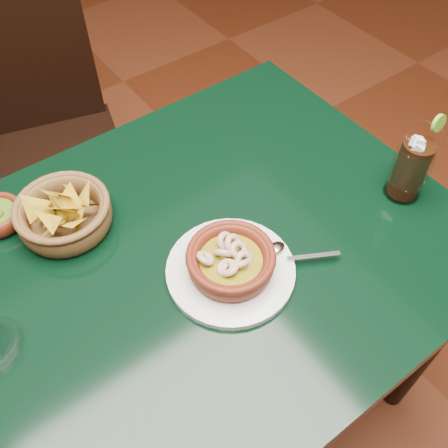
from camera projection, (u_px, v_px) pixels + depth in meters
ground at (182, 411)px, 1.49m from camera, size 7.00×7.00×0.00m
dining_table at (161, 301)px, 0.99m from camera, size 1.20×0.80×0.75m
dining_chair at (37, 143)px, 1.43m from camera, size 0.57×0.57×0.99m
shrimp_plate at (231, 263)px, 0.89m from camera, size 0.30×0.23×0.07m
chip_basket at (64, 214)px, 0.95m from camera, size 0.21×0.21×0.12m
cola_drink at (412, 165)px, 0.97m from camera, size 0.16×0.16×0.18m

